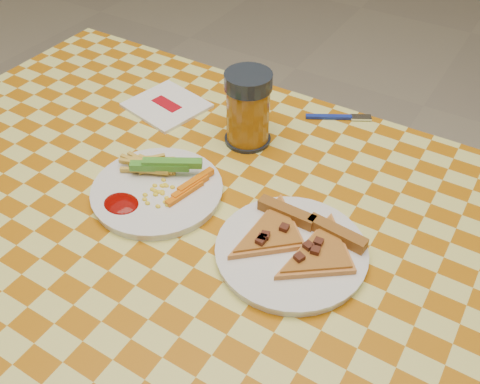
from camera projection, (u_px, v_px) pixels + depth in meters
name	position (u px, v px, depth m)	size (l,w,h in m)	color
table	(195.00, 256.00, 0.90)	(1.28, 0.88, 0.76)	silver
plate_left	(157.00, 192.00, 0.90)	(0.22, 0.22, 0.01)	white
plate_right	(291.00, 252.00, 0.80)	(0.22, 0.22, 0.01)	white
fries_veggies	(158.00, 177.00, 0.90)	(0.18, 0.17, 0.04)	#E3BF48
pizza_slices	(298.00, 240.00, 0.79)	(0.21, 0.19, 0.02)	#DB8843
drink_glass	(248.00, 109.00, 0.97)	(0.09, 0.09, 0.14)	black
napkin	(167.00, 105.00, 1.10)	(0.17, 0.16, 0.01)	white
fork	(339.00, 117.00, 1.07)	(0.12, 0.08, 0.01)	navy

